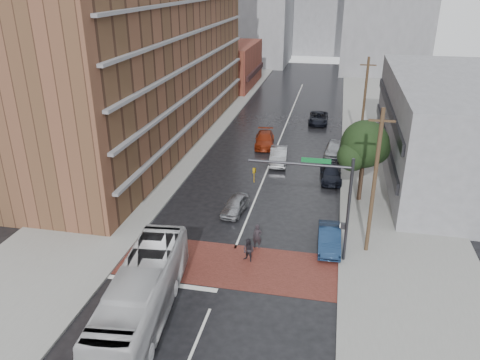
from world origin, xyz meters
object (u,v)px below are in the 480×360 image
Objects in this scene: pedestrian_b at (249,250)px; car_travel_c at (265,140)px; car_parked_mid at (331,173)px; pedestrian_a at (257,236)px; suv_travel at (318,118)px; car_parked_near at (329,239)px; car_parked_far at (334,149)px; car_travel_b at (279,156)px; transit_bus at (142,295)px; car_travel_a at (235,205)px.

car_travel_c is at bearing 119.46° from pedestrian_b.
car_parked_mid is (7.44, -8.10, -0.08)m from car_travel_c.
suv_travel is at bearing 83.07° from pedestrian_a.
car_parked_far reaches higher than car_parked_near.
car_parked_near is (2.35, -30.19, 0.00)m from suv_travel.
car_parked_mid is at bearing -35.79° from car_travel_b.
pedestrian_a is 0.34× the size of suv_travel.
car_parked_near is at bearing -75.93° from car_travel_c.
suv_travel is 1.14× the size of car_parked_far.
car_travel_b is at bearing -102.32° from suv_travel.
pedestrian_a is at bearing 54.73° from transit_bus.
car_parked_mid is (7.20, 8.16, 0.01)m from car_travel_a.
car_parked_near is (5.50, -15.21, -0.07)m from car_travel_b.
pedestrian_a reaches higher than car_parked_mid.
car_parked_far is (9.50, 27.94, -0.81)m from transit_bus.
car_travel_c is (1.93, 29.60, -0.84)m from transit_bus.
transit_bus is at bearing -138.09° from car_parked_near.
transit_bus is at bearing -100.58° from car_travel_c.
suv_travel is at bearing 91.70° from car_parked_near.
suv_travel is at bearing 105.57° from car_parked_far.
pedestrian_b is 0.32× the size of suv_travel.
suv_travel is 1.18× the size of car_parked_near.
car_travel_a is 0.84× the size of car_parked_mid.
suv_travel is at bearing 55.27° from car_travel_c.
car_travel_b is (-0.40, 17.98, -0.03)m from pedestrian_b.
pedestrian_a is 0.47× the size of car_travel_a.
pedestrian_a is 21.30m from car_travel_c.
car_travel_a is 8.38m from car_parked_near.
pedestrian_b is at bearing -100.95° from pedestrian_a.
car_parked_near is 12.00m from car_parked_mid.
car_parked_near is at bearing -86.00° from suv_travel.
transit_bus is 3.00× the size of car_travel_a.
transit_bus is 29.68m from car_travel_c.
car_travel_b is 16.17m from car_parked_near.
car_parked_mid is at bearing 60.56° from transit_bus.
transit_bus is 6.46× the size of pedestrian_a.
car_parked_mid is (2.10, -18.19, -0.06)m from suv_travel.
transit_bus is 8.14m from pedestrian_b.
car_travel_b is at bearing 143.76° from car_parked_mid.
car_parked_mid is at bearing -54.30° from car_travel_c.
transit_bus is at bearing -121.75° from pedestrian_a.
pedestrian_b is 0.34× the size of car_travel_b.
pedestrian_a reaches higher than suv_travel.
transit_bus is 25.06m from car_travel_b.
pedestrian_a is at bearing -95.00° from suv_travel.
car_parked_far is at bearing 26.61° from car_travel_b.
pedestrian_b reaches higher than car_travel_b.
car_travel_b is 0.94× the size of car_travel_c.
car_travel_c is at bearing 172.41° from car_parked_far.
pedestrian_a is at bearing -114.22° from car_parked_mid.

